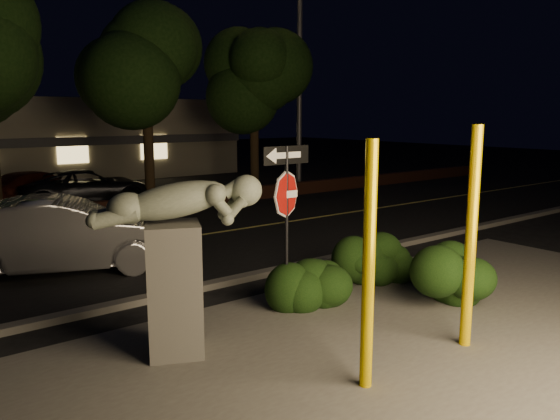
# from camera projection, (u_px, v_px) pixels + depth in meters

# --- Properties ---
(ground) EXTENTS (90.00, 90.00, 0.00)m
(ground) POSITION_uv_depth(u_px,v_px,m) (113.00, 224.00, 16.27)
(ground) COLOR black
(ground) RESTS_ON ground
(patio) EXTENTS (14.00, 6.00, 0.02)m
(patio) POSITION_uv_depth(u_px,v_px,m) (402.00, 345.00, 7.70)
(patio) COLOR #4C4944
(patio) RESTS_ON ground
(road) EXTENTS (80.00, 8.00, 0.01)m
(road) POSITION_uv_depth(u_px,v_px,m) (156.00, 242.00, 13.93)
(road) COLOR black
(road) RESTS_ON ground
(lane_marking) EXTENTS (80.00, 0.12, 0.00)m
(lane_marking) POSITION_uv_depth(u_px,v_px,m) (156.00, 241.00, 13.93)
(lane_marking) COLOR #D1BF53
(lane_marking) RESTS_ON road
(curb) EXTENTS (80.00, 0.25, 0.12)m
(curb) POSITION_uv_depth(u_px,v_px,m) (247.00, 277.00, 10.73)
(curb) COLOR #4C4944
(curb) RESTS_ON ground
(brick_wall) EXTENTS (40.00, 0.35, 0.50)m
(brick_wall) POSITION_uv_depth(u_px,v_px,m) (97.00, 210.00, 17.24)
(brick_wall) COLOR #452116
(brick_wall) RESTS_ON ground
(parking_lot) EXTENTS (40.00, 12.00, 0.01)m
(parking_lot) POSITION_uv_depth(u_px,v_px,m) (48.00, 196.00, 21.73)
(parking_lot) COLOR black
(parking_lot) RESTS_ON ground
(building) EXTENTS (22.00, 10.20, 4.00)m
(building) POSITION_uv_depth(u_px,v_px,m) (1.00, 139.00, 27.61)
(building) COLOR #6B6355
(building) RESTS_ON ground
(tree_far_c) EXTENTS (4.80, 4.80, 7.84)m
(tree_far_c) POSITION_uv_depth(u_px,v_px,m) (144.00, 43.00, 18.98)
(tree_far_c) COLOR black
(tree_far_c) RESTS_ON ground
(tree_far_d) EXTENTS (4.40, 4.40, 7.42)m
(tree_far_d) POSITION_uv_depth(u_px,v_px,m) (254.00, 60.00, 22.42)
(tree_far_d) COLOR black
(tree_far_d) RESTS_ON ground
(yellow_pole_left) EXTENTS (0.15, 0.15, 2.96)m
(yellow_pole_left) POSITION_uv_depth(u_px,v_px,m) (369.00, 268.00, 6.28)
(yellow_pole_left) COLOR #DDB600
(yellow_pole_left) RESTS_ON ground
(yellow_pole_right) EXTENTS (0.15, 0.15, 3.09)m
(yellow_pole_right) POSITION_uv_depth(u_px,v_px,m) (471.00, 239.00, 7.44)
(yellow_pole_right) COLOR #EEBF00
(yellow_pole_right) RESTS_ON ground
(signpost) EXTENTS (0.92, 0.08, 2.72)m
(signpost) POSITION_uv_depth(u_px,v_px,m) (287.00, 195.00, 8.80)
(signpost) COLOR black
(signpost) RESTS_ON ground
(sculpture) EXTENTS (2.20, 1.43, 2.43)m
(sculpture) POSITION_uv_depth(u_px,v_px,m) (176.00, 247.00, 7.19)
(sculpture) COLOR #4C4944
(sculpture) RESTS_ON ground
(hedge_center) EXTENTS (2.04, 1.25, 0.99)m
(hedge_center) POSITION_uv_depth(u_px,v_px,m) (319.00, 277.00, 9.26)
(hedge_center) COLOR black
(hedge_center) RESTS_ON ground
(hedge_right) EXTENTS (1.92, 1.52, 1.11)m
(hedge_right) POSITION_uv_depth(u_px,v_px,m) (376.00, 255.00, 10.44)
(hedge_right) COLOR black
(hedge_right) RESTS_ON ground
(hedge_far_right) EXTENTS (1.81, 1.45, 1.09)m
(hedge_far_right) POSITION_uv_depth(u_px,v_px,m) (456.00, 272.00, 9.40)
(hedge_far_right) COLOR black
(hedge_far_right) RESTS_ON ground
(streetlight) EXTENTS (1.56, 0.73, 10.77)m
(streetlight) POSITION_uv_depth(u_px,v_px,m) (294.00, 37.00, 22.69)
(streetlight) COLOR #525257
(streetlight) RESTS_ON ground
(silver_sedan) EXTENTS (4.99, 3.21, 1.55)m
(silver_sedan) POSITION_uv_depth(u_px,v_px,m) (63.00, 235.00, 11.19)
(silver_sedan) COLOR #A9A9AE
(silver_sedan) RESTS_ON ground
(parked_car_darkred) EXTENTS (4.52, 3.12, 1.21)m
(parked_car_darkred) POSITION_uv_depth(u_px,v_px,m) (38.00, 188.00, 19.75)
(parked_car_darkred) COLOR #3B120A
(parked_car_darkred) RESTS_ON ground
(parked_car_dark) EXTENTS (4.82, 2.73, 1.27)m
(parked_car_dark) POSITION_uv_depth(u_px,v_px,m) (88.00, 187.00, 19.61)
(parked_car_dark) COLOR black
(parked_car_dark) RESTS_ON ground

